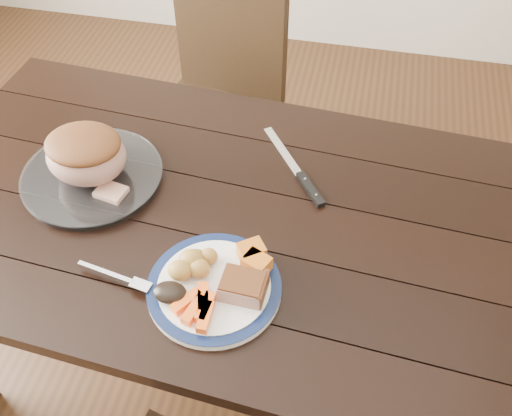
% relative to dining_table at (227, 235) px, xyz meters
% --- Properties ---
extents(ground, '(4.00, 4.00, 0.00)m').
position_rel_dining_table_xyz_m(ground, '(-0.00, 0.00, -0.66)').
color(ground, '#472B16').
rests_on(ground, ground).
extents(dining_table, '(1.66, 1.01, 0.75)m').
position_rel_dining_table_xyz_m(dining_table, '(0.00, 0.00, 0.00)').
color(dining_table, black).
rests_on(dining_table, ground).
extents(chair_far, '(0.51, 0.52, 0.93)m').
position_rel_dining_table_xyz_m(chair_far, '(-0.22, 0.74, -0.13)').
color(chair_far, black).
rests_on(chair_far, ground).
extents(dinner_plate, '(0.29, 0.29, 0.02)m').
position_rel_dining_table_xyz_m(dinner_plate, '(0.03, -0.23, 0.10)').
color(dinner_plate, white).
rests_on(dinner_plate, dining_table).
extents(plate_rim, '(0.29, 0.29, 0.02)m').
position_rel_dining_table_xyz_m(plate_rim, '(0.03, -0.23, 0.11)').
color(plate_rim, '#0C193E').
rests_on(plate_rim, dinner_plate).
extents(serving_platter, '(0.34, 0.34, 0.02)m').
position_rel_dining_table_xyz_m(serving_platter, '(-0.35, 0.03, 0.10)').
color(serving_platter, white).
rests_on(serving_platter, dining_table).
extents(pork_slice, '(0.09, 0.08, 0.04)m').
position_rel_dining_table_xyz_m(pork_slice, '(0.10, -0.23, 0.13)').
color(pork_slice, '#A97767').
rests_on(pork_slice, dinner_plate).
extents(roasted_potatoes, '(0.09, 0.09, 0.05)m').
position_rel_dining_table_xyz_m(roasted_potatoes, '(-0.02, -0.20, 0.13)').
color(roasted_potatoes, gold).
rests_on(roasted_potatoes, dinner_plate).
extents(carrot_batons, '(0.09, 0.11, 0.02)m').
position_rel_dining_table_xyz_m(carrot_batons, '(0.02, -0.29, 0.12)').
color(carrot_batons, '#FF5E15').
rests_on(carrot_batons, dinner_plate).
extents(pumpkin_wedges, '(0.09, 0.10, 0.04)m').
position_rel_dining_table_xyz_m(pumpkin_wedges, '(0.10, -0.15, 0.13)').
color(pumpkin_wedges, orange).
rests_on(pumpkin_wedges, dinner_plate).
extents(dark_mushroom, '(0.07, 0.05, 0.03)m').
position_rel_dining_table_xyz_m(dark_mushroom, '(-0.05, -0.27, 0.13)').
color(dark_mushroom, black).
rests_on(dark_mushroom, dinner_plate).
extents(fork, '(0.18, 0.05, 0.00)m').
position_rel_dining_table_xyz_m(fork, '(-0.17, -0.25, 0.11)').
color(fork, silver).
rests_on(fork, dinner_plate).
extents(roast_joint, '(0.20, 0.17, 0.13)m').
position_rel_dining_table_xyz_m(roast_joint, '(-0.35, 0.03, 0.17)').
color(roast_joint, '#AD776A').
rests_on(roast_joint, serving_platter).
extents(cut_slice, '(0.08, 0.07, 0.02)m').
position_rel_dining_table_xyz_m(cut_slice, '(-0.28, -0.02, 0.12)').
color(cut_slice, tan).
rests_on(cut_slice, serving_platter).
extents(carving_knife, '(0.20, 0.27, 0.01)m').
position_rel_dining_table_xyz_m(carving_knife, '(0.17, 0.14, 0.10)').
color(carving_knife, silver).
rests_on(carving_knife, dining_table).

